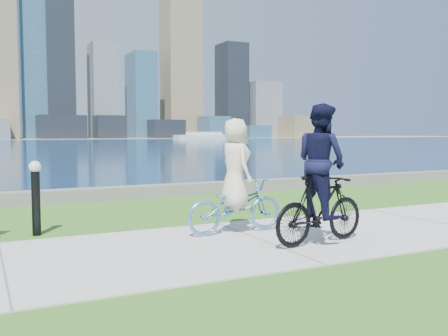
% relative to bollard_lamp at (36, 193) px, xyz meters
% --- Properties ---
extents(ground, '(320.00, 320.00, 0.00)m').
position_rel_bollard_lamp_xyz_m(ground, '(3.36, -2.19, -0.76)').
color(ground, '#2F631A').
rests_on(ground, ground).
extents(concrete_path, '(80.00, 3.50, 0.02)m').
position_rel_bollard_lamp_xyz_m(concrete_path, '(3.36, -2.19, -0.75)').
color(concrete_path, '#ABAAA5').
rests_on(concrete_path, ground).
extents(seawall, '(90.00, 0.50, 0.35)m').
position_rel_bollard_lamp_xyz_m(seawall, '(3.36, 4.01, -0.59)').
color(seawall, '#65625E').
rests_on(seawall, ground).
extents(bay_water, '(320.00, 131.00, 0.01)m').
position_rel_bollard_lamp_xyz_m(bay_water, '(3.36, 69.81, -0.76)').
color(bay_water, '#0C284D').
rests_on(bay_water, ground).
extents(ferry_far, '(13.37, 3.82, 1.81)m').
position_rel_bollard_lamp_xyz_m(ferry_far, '(44.64, 92.70, -0.01)').
color(ferry_far, silver).
rests_on(ferry_far, ground).
extents(bollard_lamp, '(0.22, 0.22, 1.34)m').
position_rel_bollard_lamp_xyz_m(bollard_lamp, '(0.00, 0.00, 0.00)').
color(bollard_lamp, black).
rests_on(bollard_lamp, ground).
extents(cyclist_woman, '(0.67, 1.88, 2.07)m').
position_rel_bollard_lamp_xyz_m(cyclist_woman, '(3.24, -1.46, 0.02)').
color(cyclist_woman, '#4F91C0').
rests_on(cyclist_woman, ground).
extents(cyclist_man, '(0.80, 1.93, 2.28)m').
position_rel_bollard_lamp_xyz_m(cyclist_man, '(4.08, -2.85, 0.21)').
color(cyclist_man, black).
rests_on(cyclist_man, ground).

